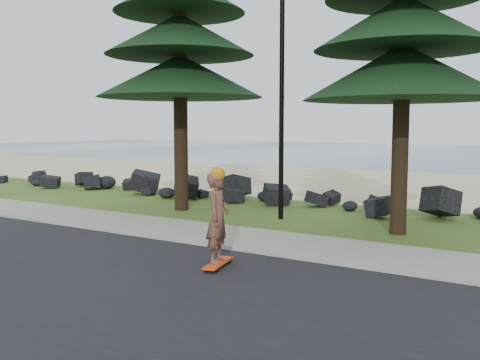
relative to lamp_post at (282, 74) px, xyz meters
The scene contains 8 objects.
ground 5.23m from the lamp_post, 90.00° to the right, with size 160.00×160.00×0.00m, color #3D5B1C.
road 8.74m from the lamp_post, 90.00° to the right, with size 160.00×7.00×0.02m, color black.
kerb 5.79m from the lamp_post, 90.00° to the right, with size 160.00×0.20×0.10m, color gray.
sidewalk 5.08m from the lamp_post, 90.00° to the right, with size 160.00×2.00×0.08m, color gray.
beach_sand 12.03m from the lamp_post, 90.00° to the left, with size 160.00×15.00×0.01m, color beige.
seawall_boulders 4.78m from the lamp_post, 90.00° to the left, with size 60.00×2.40×1.10m, color black, non-canonical shape.
lamp_post is the anchor object (origin of this frame).
skateboarder 6.55m from the lamp_post, 73.72° to the right, with size 0.54×1.04×1.89m.
Camera 1 is at (7.20, -10.34, 2.61)m, focal length 40.00 mm.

